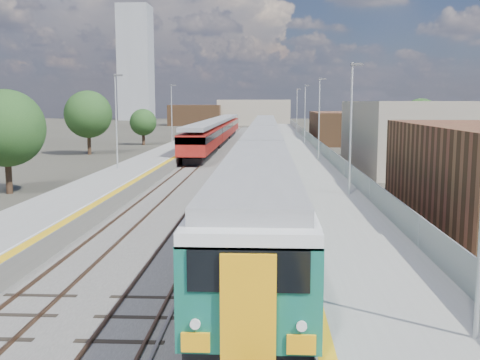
{
  "coord_description": "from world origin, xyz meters",
  "views": [
    {
      "loc": [
        1.87,
        -10.34,
        6.31
      ],
      "look_at": [
        0.41,
        19.24,
        2.2
      ],
      "focal_mm": 42.0,
      "sensor_mm": 36.0,
      "label": 1
    }
  ],
  "objects": [
    {
      "name": "platform_right",
      "position": [
        5.28,
        52.49,
        0.54
      ],
      "size": [
        4.7,
        155.0,
        8.52
      ],
      "color": "slate",
      "rests_on": "ground"
    },
    {
      "name": "buildings",
      "position": [
        -18.12,
        138.6,
        10.7
      ],
      "size": [
        72.0,
        185.5,
        40.0
      ],
      "color": "brown",
      "rests_on": "ground"
    },
    {
      "name": "tree_a",
      "position": [
        -16.07,
        27.39,
        4.54
      ],
      "size": [
        5.32,
        5.32,
        7.22
      ],
      "color": "#382619",
      "rests_on": "ground"
    },
    {
      "name": "platform_left",
      "position": [
        -9.05,
        52.49,
        0.52
      ],
      "size": [
        4.3,
        155.0,
        8.52
      ],
      "color": "slate",
      "rests_on": "ground"
    },
    {
      "name": "green_train",
      "position": [
        1.5,
        43.57,
        2.4
      ],
      "size": [
        3.1,
        86.13,
        3.41
      ],
      "color": "black",
      "rests_on": "ground"
    },
    {
      "name": "tree_b",
      "position": [
        -19.76,
        56.64,
        4.87
      ],
      "size": [
        5.7,
        5.7,
        7.73
      ],
      "color": "#382619",
      "rests_on": "ground"
    },
    {
      "name": "ballast_bed",
      "position": [
        -2.25,
        52.5,
        0.03
      ],
      "size": [
        10.5,
        155.0,
        0.06
      ],
      "primitive_type": "cube",
      "color": "#565451",
      "rests_on": "ground"
    },
    {
      "name": "tracks",
      "position": [
        -1.65,
        54.18,
        0.11
      ],
      "size": [
        8.96,
        160.0,
        0.17
      ],
      "color": "#4C3323",
      "rests_on": "ground"
    },
    {
      "name": "ground",
      "position": [
        0.0,
        50.0,
        0.0
      ],
      "size": [
        320.0,
        320.0,
        0.0
      ],
      "primitive_type": "plane",
      "color": "#47443A",
      "rests_on": "ground"
    },
    {
      "name": "red_train",
      "position": [
        -5.5,
        72.77,
        2.22
      ],
      "size": [
        2.98,
        60.32,
        3.76
      ],
      "color": "black",
      "rests_on": "ground"
    },
    {
      "name": "tree_d",
      "position": [
        21.24,
        62.19,
        4.29
      ],
      "size": [
        5.03,
        5.03,
        6.81
      ],
      "color": "#382619",
      "rests_on": "ground"
    },
    {
      "name": "tree_c",
      "position": [
        -16.61,
        72.39,
        3.37
      ],
      "size": [
        3.96,
        3.96,
        5.36
      ],
      "color": "#382619",
      "rests_on": "ground"
    }
  ]
}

